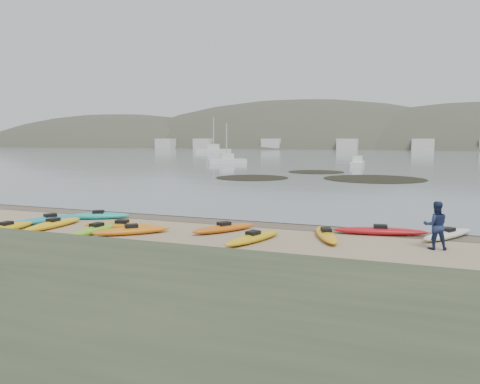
% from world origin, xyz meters
% --- Properties ---
extents(ground, '(600.00, 600.00, 0.00)m').
position_xyz_m(ground, '(0.00, 0.00, 0.00)').
color(ground, tan).
rests_on(ground, ground).
extents(wet_sand, '(60.00, 60.00, 0.00)m').
position_xyz_m(wet_sand, '(0.00, -0.30, 0.00)').
color(wet_sand, brown).
rests_on(wet_sand, ground).
extents(water, '(1200.00, 1200.00, 0.00)m').
position_xyz_m(water, '(0.00, 300.00, 0.01)').
color(water, slate).
rests_on(water, ground).
extents(kayaks, '(20.97, 8.77, 0.34)m').
position_xyz_m(kayaks, '(-1.56, -3.56, 0.17)').
color(kayaks, '#B4121A').
rests_on(kayaks, ground).
extents(person_east, '(1.02, 0.86, 1.86)m').
position_xyz_m(person_east, '(9.19, -3.11, 0.93)').
color(person_east, navy).
rests_on(person_east, ground).
extents(kelp_mats, '(21.42, 18.06, 0.04)m').
position_xyz_m(kelp_mats, '(-0.70, 28.52, 0.03)').
color(kelp_mats, black).
rests_on(kelp_mats, water).
extents(moored_boats, '(95.01, 74.58, 1.36)m').
position_xyz_m(moored_boats, '(-4.60, 84.92, 0.58)').
color(moored_boats, silver).
rests_on(moored_boats, ground).
extents(far_town, '(199.00, 5.00, 4.00)m').
position_xyz_m(far_town, '(6.00, 145.00, 2.00)').
color(far_town, beige).
rests_on(far_town, ground).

